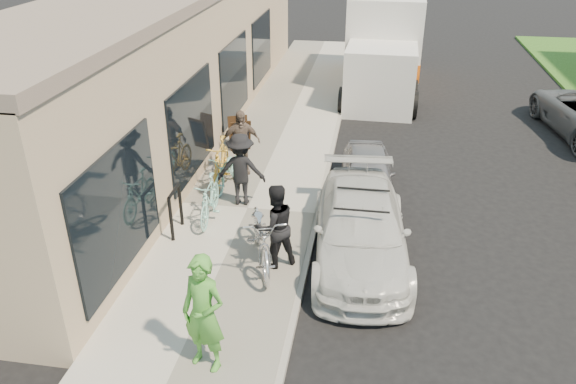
{
  "coord_description": "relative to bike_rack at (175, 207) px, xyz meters",
  "views": [
    {
      "loc": [
        0.6,
        -7.62,
        6.18
      ],
      "look_at": [
        -0.96,
        2.17,
        1.05
      ],
      "focal_mm": 35.0,
      "sensor_mm": 36.0,
      "label": 1
    }
  ],
  "objects": [
    {
      "name": "cruiser_bike_c",
      "position": [
        0.29,
        2.4,
        -0.06
      ],
      "size": [
        0.64,
        1.81,
        1.07
      ],
      "primitive_type": "imported",
      "rotation": [
        0.0,
        0.0,
        0.08
      ],
      "color": "gold",
      "rests_on": "sidewalk"
    },
    {
      "name": "tandem_bike",
      "position": [
        1.93,
        -0.77,
        -0.02
      ],
      "size": [
        1.39,
        2.31,
        1.14
      ],
      "primitive_type": "imported",
      "rotation": [
        0.0,
        0.0,
        0.31
      ],
      "color": "silver",
      "rests_on": "sidewalk"
    },
    {
      "name": "curb",
      "position": [
        2.74,
        1.23,
        -0.68
      ],
      "size": [
        0.12,
        34.0,
        0.13
      ],
      "primitive_type": "cube",
      "color": "gray",
      "rests_on": "ground"
    },
    {
      "name": "sedan_silver",
      "position": [
        3.75,
        2.71,
        -0.22
      ],
      "size": [
        1.43,
        3.11,
        1.03
      ],
      "primitive_type": "imported",
      "rotation": [
        0.0,
        0.0,
        0.07
      ],
      "color": "gray",
      "rests_on": "ground"
    },
    {
      "name": "sedan_white",
      "position": [
        3.71,
        -0.09,
        -0.11
      ],
      "size": [
        2.13,
        4.5,
        1.31
      ],
      "rotation": [
        0.0,
        0.0,
        0.08
      ],
      "color": "silver",
      "rests_on": "ground"
    },
    {
      "name": "moving_truck",
      "position": [
        4.0,
        11.46,
        0.74
      ],
      "size": [
        2.73,
        6.86,
        3.33
      ],
      "rotation": [
        0.0,
        0.0,
        -0.03
      ],
      "color": "silver",
      "rests_on": "ground"
    },
    {
      "name": "storefront",
      "position": [
        -2.05,
        6.22,
        1.38
      ],
      "size": [
        3.6,
        20.0,
        4.22
      ],
      "color": "tan",
      "rests_on": "ground"
    },
    {
      "name": "bike_rack",
      "position": [
        0.0,
        0.0,
        0.0
      ],
      "size": [
        0.09,
        0.7,
        0.98
      ],
      "rotation": [
        0.0,
        0.0,
        0.03
      ],
      "color": "black",
      "rests_on": "sidewalk"
    },
    {
      "name": "bystander_a",
      "position": [
        1.02,
        1.45,
        0.23
      ],
      "size": [
        1.11,
        0.7,
        1.65
      ],
      "primitive_type": "imported",
      "rotation": [
        0.0,
        0.0,
        3.22
      ],
      "color": "black",
      "rests_on": "sidewalk"
    },
    {
      "name": "cruiser_bike_a",
      "position": [
        0.52,
        0.64,
        -0.12
      ],
      "size": [
        0.53,
        1.6,
        0.95
      ],
      "primitive_type": "imported",
      "rotation": [
        0.0,
        0.0,
        0.05
      ],
      "color": "#88CBBC",
      "rests_on": "sidewalk"
    },
    {
      "name": "cruiser_bike_b",
      "position": [
        0.5,
        2.2,
        -0.16
      ],
      "size": [
        0.71,
        1.67,
        0.85
      ],
      "primitive_type": "imported",
      "rotation": [
        0.0,
        0.0,
        -0.09
      ],
      "color": "#88CBBC",
      "rests_on": "sidewalk"
    },
    {
      "name": "sandwich_board",
      "position": [
        0.26,
        4.43,
        -0.14
      ],
      "size": [
        0.71,
        0.72,
        0.88
      ],
      "rotation": [
        0.0,
        0.0,
        0.43
      ],
      "color": "black",
      "rests_on": "sidewalk"
    },
    {
      "name": "sidewalk",
      "position": [
        1.19,
        1.23,
        -0.67
      ],
      "size": [
        3.0,
        34.0,
        0.15
      ],
      "primitive_type": "cube",
      "color": "#A39F93",
      "rests_on": "ground"
    },
    {
      "name": "man_standing",
      "position": [
        2.18,
        -0.8,
        0.22
      ],
      "size": [
        1.0,
        0.95,
        1.63
      ],
      "primitive_type": "imported",
      "rotation": [
        0.0,
        0.0,
        3.72
      ],
      "color": "black",
      "rests_on": "sidewalk"
    },
    {
      "name": "ground",
      "position": [
        3.19,
        -1.77,
        -0.74
      ],
      "size": [
        120.0,
        120.0,
        0.0
      ],
      "primitive_type": "plane",
      "color": "black",
      "rests_on": "ground"
    },
    {
      "name": "bystander_b",
      "position": [
        0.64,
        3.01,
        0.22
      ],
      "size": [
        1.03,
        0.69,
        1.63
      ],
      "primitive_type": "imported",
      "rotation": [
        0.0,
        0.0,
        0.34
      ],
      "color": "brown",
      "rests_on": "sidewalk"
    },
    {
      "name": "woman_rider",
      "position": [
        1.66,
        -3.49,
        0.34
      ],
      "size": [
        0.78,
        0.62,
        1.85
      ],
      "primitive_type": "imported",
      "rotation": [
        0.0,
        0.0,
        -0.3
      ],
      "color": "#489531",
      "rests_on": "sidewalk"
    }
  ]
}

